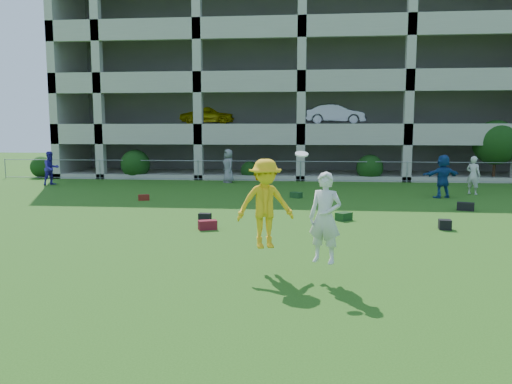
# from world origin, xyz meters

# --- Properties ---
(ground) EXTENTS (100.00, 100.00, 0.00)m
(ground) POSITION_xyz_m (0.00, 0.00, 0.00)
(ground) COLOR #235114
(ground) RESTS_ON ground
(bystander_a) EXTENTS (1.04, 1.11, 1.81)m
(bystander_a) POSITION_xyz_m (-13.35, 15.79, 0.90)
(bystander_a) COLOR #2F219A
(bystander_a) RESTS_ON ground
(bystander_c) EXTENTS (0.98, 1.10, 1.88)m
(bystander_c) POSITION_xyz_m (-4.02, 17.88, 0.94)
(bystander_c) COLOR gray
(bystander_c) RESTS_ON ground
(bystander_d) EXTENTS (1.86, 1.14, 1.91)m
(bystander_d) POSITION_xyz_m (6.28, 12.70, 0.95)
(bystander_d) COLOR navy
(bystander_d) RESTS_ON ground
(bystander_e) EXTENTS (0.76, 0.75, 1.77)m
(bystander_e) POSITION_xyz_m (8.02, 14.07, 0.89)
(bystander_e) COLOR silver
(bystander_e) RESTS_ON ground
(bag_red_a) EXTENTS (0.62, 0.48, 0.28)m
(bag_red_a) POSITION_xyz_m (-2.65, 4.85, 0.14)
(bag_red_a) COLOR #5C0F19
(bag_red_a) RESTS_ON ground
(bag_black_b) EXTENTS (0.42, 0.29, 0.22)m
(bag_black_b) POSITION_xyz_m (-3.06, 6.43, 0.11)
(bag_black_b) COLOR black
(bag_black_b) RESTS_ON ground
(bag_green_c) EXTENTS (0.60, 0.60, 0.26)m
(bag_green_c) POSITION_xyz_m (1.56, 6.80, 0.13)
(bag_green_c) COLOR #133413
(bag_green_c) RESTS_ON ground
(crate_d) EXTENTS (0.39, 0.39, 0.30)m
(crate_d) POSITION_xyz_m (4.50, 5.56, 0.15)
(crate_d) COLOR black
(crate_d) RESTS_ON ground
(bag_black_e) EXTENTS (0.66, 0.48, 0.30)m
(bag_black_e) POSITION_xyz_m (6.23, 9.25, 0.15)
(bag_black_e) COLOR black
(bag_black_e) RESTS_ON ground
(bag_red_f) EXTENTS (0.52, 0.43, 0.24)m
(bag_red_f) POSITION_xyz_m (-6.55, 10.66, 0.12)
(bag_red_f) COLOR #5A0F0F
(bag_red_f) RESTS_ON ground
(bag_green_g) EXTENTS (0.58, 0.54, 0.25)m
(bag_green_g) POSITION_xyz_m (-0.11, 12.06, 0.12)
(bag_green_g) COLOR #13361A
(bag_green_g) RESTS_ON ground
(frisbee_contest) EXTENTS (2.31, 1.47, 2.20)m
(frisbee_contest) POSITION_xyz_m (-0.27, 0.49, 1.42)
(frisbee_contest) COLOR yellow
(frisbee_contest) RESTS_ON ground
(parking_garage) EXTENTS (30.00, 14.00, 12.00)m
(parking_garage) POSITION_xyz_m (-0.01, 27.70, 6.01)
(parking_garage) COLOR #9E998C
(parking_garage) RESTS_ON ground
(fence) EXTENTS (36.06, 0.06, 1.20)m
(fence) POSITION_xyz_m (0.00, 19.00, 0.61)
(fence) COLOR gray
(fence) RESTS_ON ground
(shrub_row) EXTENTS (34.38, 2.52, 3.50)m
(shrub_row) POSITION_xyz_m (4.59, 19.70, 1.51)
(shrub_row) COLOR #163D11
(shrub_row) RESTS_ON ground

